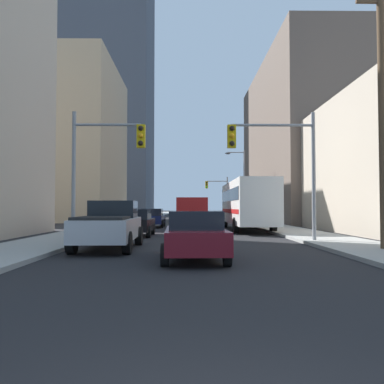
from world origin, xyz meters
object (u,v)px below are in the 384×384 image
at_px(sedan_maroon, 195,235).
at_px(traffic_signal_near_left, 105,155).
at_px(city_bus, 247,203).
at_px(sedan_white, 191,215).
at_px(pickup_truck_silver, 110,225).
at_px(sedan_navy, 153,218).
at_px(traffic_signal_near_right, 276,154).
at_px(sedan_black, 136,222).
at_px(traffic_signal_far_right, 218,191).
at_px(cargo_van_red, 193,212).

height_order(sedan_maroon, traffic_signal_near_left, traffic_signal_near_left).
bearing_deg(city_bus, sedan_white, 102.71).
relative_size(pickup_truck_silver, sedan_navy, 1.28).
distance_m(sedan_white, traffic_signal_near_right, 27.62).
height_order(sedan_maroon, sedan_black, same).
bearing_deg(traffic_signal_far_right, sedan_white, -107.18).
height_order(cargo_van_red, sedan_navy, cargo_van_red).
xyz_separation_m(city_bus, sedan_navy, (-7.05, 4.46, -1.16)).
relative_size(sedan_navy, sedan_white, 0.99).
relative_size(city_bus, traffic_signal_near_left, 1.92).
bearing_deg(traffic_signal_near_left, pickup_truck_silver, -73.39).
bearing_deg(traffic_signal_near_left, sedan_navy, 86.36).
xyz_separation_m(sedan_navy, traffic_signal_near_left, (-0.94, -14.73, 3.25)).
xyz_separation_m(sedan_black, traffic_signal_near_left, (-0.84, -4.62, 3.25)).
bearing_deg(city_bus, traffic_signal_near_left, -127.88).
bearing_deg(sedan_maroon, city_bus, 76.14).
bearing_deg(city_bus, sedan_black, -141.71).
bearing_deg(sedan_white, city_bus, -77.29).
bearing_deg(sedan_black, traffic_signal_far_right, 78.31).
bearing_deg(cargo_van_red, sedan_navy, 122.96).
bearing_deg(sedan_maroon, pickup_truck_silver, 133.67).
xyz_separation_m(sedan_maroon, traffic_signal_near_left, (-4.01, 5.86, 3.25)).
relative_size(pickup_truck_silver, sedan_maroon, 1.28).
bearing_deg(traffic_signal_far_right, cargo_van_red, -97.52).
bearing_deg(sedan_maroon, traffic_signal_far_right, 84.82).
xyz_separation_m(sedan_maroon, sedan_black, (-3.17, 10.48, 0.00)).
height_order(pickup_truck_silver, sedan_white, pickup_truck_silver).
relative_size(pickup_truck_silver, traffic_signal_near_left, 0.91).
height_order(sedan_maroon, sedan_navy, same).
bearing_deg(sedan_black, cargo_van_red, 56.92).
xyz_separation_m(sedan_white, traffic_signal_near_right, (3.65, -27.18, 3.28)).
height_order(city_bus, cargo_van_red, city_bus).
bearing_deg(sedan_black, sedan_maroon, -73.16).
distance_m(traffic_signal_near_left, traffic_signal_near_right, 7.83).
relative_size(pickup_truck_silver, traffic_signal_far_right, 0.91).
distance_m(cargo_van_red, sedan_maroon, 15.61).
relative_size(sedan_navy, traffic_signal_near_left, 0.71).
height_order(pickup_truck_silver, cargo_van_red, cargo_van_red).
bearing_deg(traffic_signal_near_right, sedan_navy, 115.06).
height_order(sedan_maroon, sedan_white, same).
xyz_separation_m(cargo_van_red, sedan_white, (0.01, 17.44, -0.52)).
distance_m(sedan_navy, traffic_signal_near_right, 16.59).
bearing_deg(traffic_signal_near_left, traffic_signal_near_right, 0.00).
distance_m(pickup_truck_silver, sedan_navy, 17.15).
bearing_deg(sedan_white, traffic_signal_near_right, -82.36).
xyz_separation_m(cargo_van_red, sedan_navy, (-3.24, 4.99, -0.52)).
relative_size(sedan_maroon, traffic_signal_near_right, 0.71).
bearing_deg(sedan_black, sedan_navy, 89.44).
distance_m(pickup_truck_silver, traffic_signal_near_right, 8.13).
relative_size(sedan_maroon, traffic_signal_near_left, 0.71).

